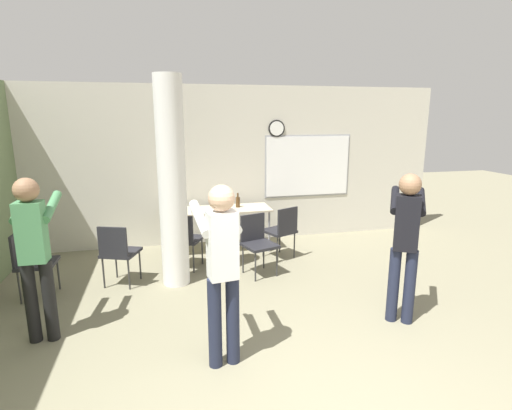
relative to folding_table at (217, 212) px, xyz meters
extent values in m
cube|color=beige|center=(0.30, 0.57, 0.71)|extent=(8.00, 0.12, 2.80)
cylinder|color=black|center=(1.18, 0.50, 1.36)|extent=(0.30, 0.03, 0.30)
cylinder|color=white|center=(1.18, 0.48, 1.36)|extent=(0.25, 0.01, 0.25)
cube|color=#99999E|center=(1.80, 0.51, 0.66)|extent=(1.67, 0.01, 1.16)
cube|color=white|center=(1.80, 0.50, 0.66)|extent=(1.61, 0.02, 1.10)
cylinder|color=white|center=(-0.75, -1.21, 0.71)|extent=(0.37, 0.37, 2.80)
cube|color=beige|center=(0.00, 0.00, 0.04)|extent=(1.82, 0.64, 0.03)
cylinder|color=gray|center=(-0.85, -0.26, -0.33)|extent=(0.04, 0.04, 0.71)
cylinder|color=gray|center=(0.85, -0.26, -0.33)|extent=(0.04, 0.04, 0.71)
cylinder|color=gray|center=(-0.85, 0.26, -0.33)|extent=(0.04, 0.04, 0.71)
cylinder|color=gray|center=(0.85, 0.26, -0.33)|extent=(0.04, 0.04, 0.71)
cylinder|color=#4C3319|center=(0.37, 0.05, 0.14)|extent=(0.07, 0.07, 0.17)
cylinder|color=#4C3319|center=(0.37, 0.05, 0.26)|extent=(0.03, 0.03, 0.07)
cylinder|color=#B2B2B7|center=(-0.08, -0.59, -0.50)|extent=(0.32, 0.32, 0.37)
cube|color=#232328|center=(0.45, -1.21, -0.24)|extent=(0.55, 0.55, 0.04)
cube|color=#232328|center=(0.39, -1.01, -0.02)|extent=(0.39, 0.15, 0.40)
cylinder|color=#333333|center=(0.33, -1.43, -0.47)|extent=(0.02, 0.02, 0.43)
cylinder|color=#333333|center=(0.68, -1.32, -0.47)|extent=(0.02, 0.02, 0.43)
cylinder|color=#333333|center=(0.23, -1.09, -0.47)|extent=(0.02, 0.02, 0.43)
cylinder|color=#333333|center=(0.57, -0.98, -0.47)|extent=(0.02, 0.02, 0.43)
cube|color=#232328|center=(0.93, -0.57, -0.24)|extent=(0.58, 0.58, 0.04)
cube|color=#232328|center=(1.01, -0.76, -0.02)|extent=(0.37, 0.19, 0.40)
cylinder|color=#333333|center=(1.02, -0.34, -0.47)|extent=(0.02, 0.02, 0.43)
cylinder|color=#333333|center=(0.69, -0.49, -0.47)|extent=(0.02, 0.02, 0.43)
cylinder|color=#333333|center=(1.17, -0.66, -0.47)|extent=(0.02, 0.02, 0.43)
cylinder|color=#333333|center=(0.84, -0.81, -0.47)|extent=(0.02, 0.02, 0.43)
cube|color=#232328|center=(-0.56, -0.67, -0.24)|extent=(0.59, 0.59, 0.04)
cube|color=#232328|center=(-0.66, -0.85, -0.02)|extent=(0.37, 0.20, 0.40)
cylinder|color=#333333|center=(-0.32, -0.59, -0.47)|extent=(0.02, 0.02, 0.43)
cylinder|color=#333333|center=(-0.65, -0.43, -0.47)|extent=(0.02, 0.02, 0.43)
cylinder|color=#333333|center=(-0.48, -0.91, -0.47)|extent=(0.02, 0.02, 0.43)
cylinder|color=#333333|center=(-0.81, -0.75, -0.47)|extent=(0.02, 0.02, 0.43)
cube|color=#232328|center=(-2.47, -1.25, -0.24)|extent=(0.45, 0.45, 0.04)
cube|color=#232328|center=(-2.67, -1.25, -0.02)|extent=(0.04, 0.40, 0.40)
cylinder|color=#333333|center=(-2.29, -1.44, -0.47)|extent=(0.02, 0.02, 0.43)
cylinder|color=#333333|center=(-2.29, -1.08, -0.47)|extent=(0.02, 0.02, 0.43)
cylinder|color=#333333|center=(-2.65, -1.43, -0.47)|extent=(0.02, 0.02, 0.43)
cylinder|color=#333333|center=(-2.65, -1.07, -0.47)|extent=(0.02, 0.02, 0.43)
cube|color=#232328|center=(-1.47, -1.07, -0.24)|extent=(0.57, 0.57, 0.04)
cube|color=#232328|center=(-1.55, -1.26, -0.02)|extent=(0.38, 0.17, 0.40)
cylinder|color=#333333|center=(-1.24, -0.96, -0.47)|extent=(0.02, 0.02, 0.43)
cylinder|color=#333333|center=(-1.58, -0.84, -0.47)|extent=(0.02, 0.02, 0.43)
cylinder|color=#333333|center=(-1.37, -1.30, -0.47)|extent=(0.02, 0.02, 0.43)
cylinder|color=#333333|center=(-1.71, -1.17, -0.47)|extent=(0.02, 0.02, 0.43)
cylinder|color=black|center=(-2.06, -2.38, -0.25)|extent=(0.13, 0.13, 0.86)
cylinder|color=black|center=(-2.23, -2.38, -0.25)|extent=(0.13, 0.13, 0.86)
cube|color=#4C8C59|center=(-2.14, -2.38, 0.48)|extent=(0.26, 0.20, 0.61)
sphere|color=#997051|center=(-2.14, -2.38, 0.91)|extent=(0.23, 0.23, 0.23)
cylinder|color=#4C8C59|center=(-2.00, -2.14, 0.68)|extent=(0.10, 0.54, 0.25)
cylinder|color=#4C8C59|center=(-2.28, -2.13, 0.68)|extent=(0.10, 0.54, 0.25)
cylinder|color=#1E2338|center=(1.74, -2.93, -0.26)|extent=(0.12, 0.12, 0.86)
cylinder|color=#1E2338|center=(1.60, -2.84, -0.26)|extent=(0.12, 0.12, 0.86)
cube|color=black|center=(1.67, -2.88, 0.47)|extent=(0.32, 0.30, 0.61)
sphere|color=#997051|center=(1.67, -2.88, 0.89)|extent=(0.23, 0.23, 0.23)
cylinder|color=black|center=(1.91, -2.75, 0.67)|extent=(0.36, 0.50, 0.24)
cylinder|color=black|center=(1.68, -2.60, 0.67)|extent=(0.36, 0.50, 0.24)
cube|color=white|center=(1.81, -2.40, 0.67)|extent=(0.10, 0.13, 0.04)
cylinder|color=#1E2338|center=(-0.30, -3.20, -0.25)|extent=(0.13, 0.13, 0.87)
cylinder|color=#1E2338|center=(-0.47, -3.22, -0.25)|extent=(0.13, 0.13, 0.87)
cube|color=white|center=(-0.38, -3.21, 0.48)|extent=(0.28, 0.23, 0.61)
sphere|color=#D8AD8C|center=(-0.38, -3.21, 0.91)|extent=(0.23, 0.23, 0.23)
cylinder|color=white|center=(-0.28, -2.95, 0.68)|extent=(0.16, 0.55, 0.25)
cylinder|color=white|center=(-0.55, -2.98, 0.68)|extent=(0.16, 0.55, 0.25)
cube|color=white|center=(-0.59, -2.74, 0.69)|extent=(0.05, 0.13, 0.04)
camera|label=1|loc=(-0.87, -6.53, 1.61)|focal=28.00mm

